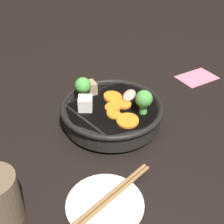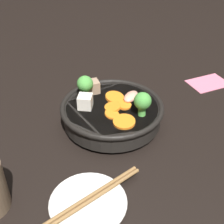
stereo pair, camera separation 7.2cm
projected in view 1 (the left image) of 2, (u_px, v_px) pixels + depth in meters
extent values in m
plane|color=black|center=(112.00, 124.00, 0.74)|extent=(3.00, 3.00, 0.00)
cylinder|color=black|center=(112.00, 122.00, 0.74)|extent=(0.12, 0.12, 0.01)
cylinder|color=black|center=(112.00, 113.00, 0.72)|extent=(0.23, 0.23, 0.04)
torus|color=black|center=(112.00, 106.00, 0.71)|extent=(0.24, 0.24, 0.01)
cylinder|color=brown|center=(112.00, 110.00, 0.72)|extent=(0.21, 0.21, 0.02)
cylinder|color=orange|center=(124.00, 104.00, 0.71)|extent=(0.04, 0.04, 0.01)
cylinder|color=orange|center=(128.00, 121.00, 0.66)|extent=(0.06, 0.06, 0.01)
cylinder|color=orange|center=(113.00, 107.00, 0.70)|extent=(0.04, 0.04, 0.01)
cylinder|color=orange|center=(114.00, 114.00, 0.68)|extent=(0.04, 0.04, 0.01)
cylinder|color=orange|center=(113.00, 97.00, 0.74)|extent=(0.06, 0.06, 0.01)
cylinder|color=#59B84C|center=(143.00, 108.00, 0.68)|extent=(0.02, 0.02, 0.02)
sphere|color=#47933D|center=(144.00, 99.00, 0.67)|extent=(0.04, 0.04, 0.04)
cylinder|color=#59B84C|center=(83.00, 95.00, 0.73)|extent=(0.02, 0.02, 0.02)
sphere|color=#47933D|center=(83.00, 85.00, 0.71)|extent=(0.04, 0.04, 0.04)
cube|color=#9E7F66|center=(89.00, 88.00, 0.75)|extent=(0.03, 0.03, 0.03)
cube|color=silver|center=(85.00, 103.00, 0.69)|extent=(0.04, 0.04, 0.03)
ellipsoid|color=#EA9E84|center=(129.00, 95.00, 0.73)|extent=(0.05, 0.06, 0.02)
cylinder|color=white|center=(105.00, 206.00, 0.54)|extent=(0.13, 0.13, 0.01)
torus|color=white|center=(105.00, 204.00, 0.54)|extent=(0.14, 0.14, 0.01)
cube|color=#D16B84|center=(197.00, 77.00, 0.92)|extent=(0.12, 0.10, 0.00)
cylinder|color=olive|center=(103.00, 200.00, 0.54)|extent=(0.20, 0.11, 0.01)
cylinder|color=olive|center=(106.00, 203.00, 0.53)|extent=(0.20, 0.11, 0.01)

